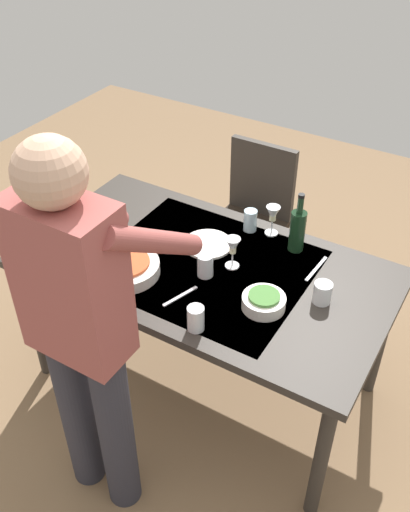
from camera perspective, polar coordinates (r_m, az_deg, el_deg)
The scene contains 17 objects.
ground_plane at distance 3.12m, azimuth -0.00°, elevation -12.00°, with size 6.00×6.00×0.00m, color #846647.
dining_table at distance 2.63m, azimuth -0.00°, elevation -2.15°, with size 1.66×0.91×0.77m.
chair_near at distance 3.38m, azimuth 4.78°, elevation 4.47°, with size 0.40×0.40×0.91m.
person_server at distance 2.06m, azimuth -12.01°, elevation -6.74°, with size 0.42×0.61×1.69m.
wine_bottle at distance 2.64m, azimuth 9.13°, elevation 2.61°, with size 0.07×0.07×0.30m.
wine_glass_left at distance 2.51m, azimuth 2.76°, elevation 0.85°, with size 0.07×0.07×0.15m.
wine_glass_right at distance 2.73m, azimuth 6.72°, elevation 4.03°, with size 0.07×0.07×0.15m.
water_cup_near_left at distance 2.24m, azimuth -0.92°, elevation -6.19°, with size 0.07×0.07×0.11m, color silver.
water_cup_near_right at distance 2.49m, azimuth 0.02°, elevation -0.93°, with size 0.07×0.07×0.11m, color silver.
water_cup_far_left at distance 2.41m, azimuth 11.54°, elevation -3.58°, with size 0.08×0.08×0.09m, color silver.
water_cup_far_right at distance 2.77m, azimuth 4.50°, elevation 3.53°, with size 0.06×0.06×0.11m, color silver.
serving_bowl_pasta at distance 2.54m, azimuth -7.87°, elevation -1.10°, with size 0.30×0.30×0.07m.
side_bowl_salad at distance 2.36m, azimuth 5.83°, elevation -4.47°, with size 0.18×0.18×0.07m.
dinner_plate_near at distance 2.69m, azimuth 0.28°, elevation 1.18°, with size 0.23×0.23×0.01m, color white.
dinner_plate_far at distance 2.84m, azimuth -10.12°, elevation 2.70°, with size 0.23×0.23×0.01m, color white.
table_knife at distance 2.60m, azimuth 10.95°, elevation -1.24°, with size 0.01×0.20×0.01m, color silver.
table_fork at distance 2.42m, azimuth -2.47°, elevation -3.99°, with size 0.01×0.18×0.01m, color silver.
Camera 1 is at (-1.03, 1.73, 2.38)m, focal length 40.45 mm.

